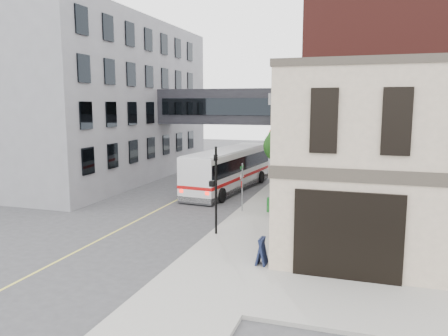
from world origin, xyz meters
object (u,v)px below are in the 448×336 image
Objects in this scene: pedestrian_b at (287,185)px; sandwich_board at (262,251)px; pedestrian_c at (284,183)px; bus at (229,168)px; pedestrian_a at (286,189)px; newspaper_box at (271,205)px.

pedestrian_b reaches higher than sandwich_board.
pedestrian_b is at bearing -38.70° from pedestrian_c.
pedestrian_a is at bearing -32.51° from bus.
pedestrian_b is 13.61m from sandwich_board.
pedestrian_a is (5.05, -3.22, -0.83)m from bus.
newspaper_box is (-0.37, -3.25, -0.36)m from pedestrian_a.
pedestrian_b is 1.48× the size of sandwich_board.
pedestrian_c is (-0.26, 0.26, 0.08)m from pedestrian_b.
newspaper_box is at bearing 101.08° from sandwich_board.
newspaper_box is (0.08, -4.93, -0.48)m from pedestrian_c.
pedestrian_c is 4.95m from newspaper_box.
pedestrian_a is at bearing -108.83° from pedestrian_b.
pedestrian_a is 0.87× the size of pedestrian_c.
bus is 7.50× the size of pedestrian_a.
pedestrian_c is at bearing 108.49° from pedestrian_b.
pedestrian_a is 3.29m from newspaper_box.
bus is 5.24m from pedestrian_b.
bus is 10.57× the size of sandwich_board.
pedestrian_a is 0.95× the size of pedestrian_b.
bus reaches higher than newspaper_box.
sandwich_board is (1.57, -13.80, -0.35)m from pedestrian_c.
bus is 8.07m from newspaper_box.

